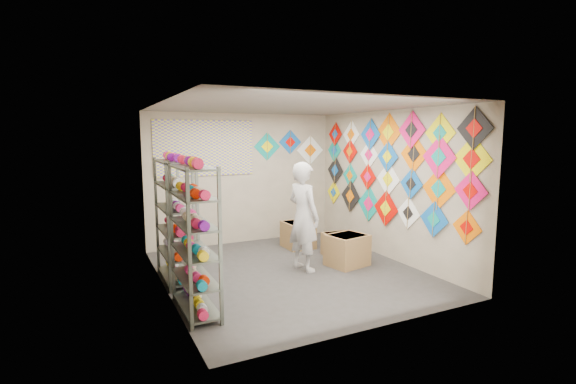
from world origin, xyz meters
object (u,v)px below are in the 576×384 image
shelf_rack_front (194,239)px  carton_a (347,250)px  shopkeeper (303,217)px  shelf_rack_back (174,221)px  carton_b (338,244)px  carton_c (298,235)px

shelf_rack_front → carton_a: 3.01m
shopkeeper → carton_a: (0.80, -0.12, -0.64)m
shelf_rack_back → carton_a: shelf_rack_back is taller
shelf_rack_back → carton_b: bearing=0.5°
shelf_rack_back → carton_b: (3.02, 0.03, -0.74)m
carton_a → carton_b: size_ratio=1.24×
carton_a → shelf_rack_back: bearing=157.1°
shopkeeper → shelf_rack_back: bearing=65.0°
carton_c → shopkeeper: bearing=-114.4°
carton_b → carton_a: bearing=-106.3°
shopkeeper → carton_c: bearing=-37.1°
shelf_rack_front → carton_b: bearing=23.7°
shelf_rack_front → carton_a: (2.83, 0.75, -0.68)m
carton_a → carton_b: (0.19, 0.58, -0.06)m
shelf_rack_back → carton_b: shelf_rack_back is taller
carton_c → carton_b: bearing=-64.3°
shelf_rack_front → carton_c: 3.46m
carton_a → carton_b: 0.61m
shelf_rack_front → carton_c: size_ratio=3.20×
shopkeeper → carton_a: 1.03m
shelf_rack_front → carton_c: bearing=39.8°
shelf_rack_front → carton_b: 3.38m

